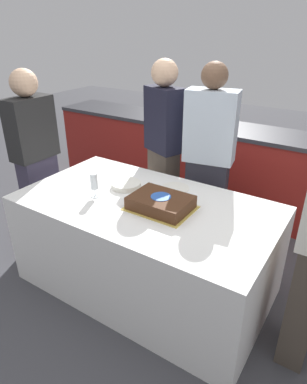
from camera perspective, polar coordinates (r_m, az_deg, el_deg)
ground_plane at (r=2.88m, az=-1.23°, el=-14.92°), size 14.00×14.00×0.00m
back_counter at (r=3.86m, az=12.13°, el=3.92°), size 4.40×0.58×0.92m
dining_table at (r=2.65m, az=-1.31°, el=-8.84°), size 1.86×1.03×0.75m
cake at (r=2.35m, az=1.23°, el=-1.78°), size 0.44×0.34×0.09m
plate_stack at (r=2.67m, az=-4.59°, el=1.21°), size 0.23×0.23×0.04m
wine_glass at (r=2.51m, az=-9.88°, el=1.65°), size 0.07×0.07×0.18m
side_plate_near_cake at (r=2.66m, az=3.66°, el=0.71°), size 0.22×0.22×0.00m
person_cutting_cake at (r=2.93m, az=9.10°, el=5.13°), size 0.44×0.27×1.65m
person_seated_left at (r=3.16m, az=-18.96°, el=5.10°), size 0.22×0.39×1.59m
person_standing_back at (r=3.12m, az=1.69°, el=7.18°), size 0.39×0.31×1.65m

